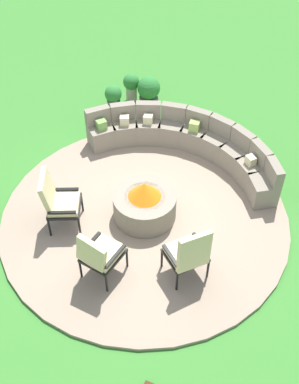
{
  "coord_description": "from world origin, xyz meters",
  "views": [
    {
      "loc": [
        2.36,
        -5.06,
        6.15
      ],
      "look_at": [
        0.0,
        0.2,
        0.45
      ],
      "focal_mm": 44.32,
      "sensor_mm": 36.0,
      "label": 1
    }
  ],
  "objects": [
    {
      "name": "potted_plant_0",
      "position": [
        -1.94,
        2.6,
        0.37
      ],
      "size": [
        0.37,
        0.37,
        0.67
      ],
      "color": "#605B56",
      "rests_on": "ground_plane"
    },
    {
      "name": "lounge_chair_front_right",
      "position": [
        -0.09,
        -1.42,
        0.59
      ],
      "size": [
        0.61,
        0.65,
        1.02
      ],
      "rotation": [
        0.0,
        0.0,
        6.15
      ],
      "color": "black",
      "rests_on": "patio_circle"
    },
    {
      "name": "curved_stone_bench",
      "position": [
        0.09,
        1.79,
        0.38
      ],
      "size": [
        3.98,
        1.47,
        0.8
      ],
      "color": "gray",
      "rests_on": "patio_circle"
    },
    {
      "name": "potted_plant_2",
      "position": [
        -1.8,
        3.21,
        0.38
      ],
      "size": [
        0.37,
        0.37,
        0.66
      ],
      "color": "#A89E8E",
      "rests_on": "ground_plane"
    },
    {
      "name": "potted_plant_1",
      "position": [
        -1.34,
        3.16,
        0.38
      ],
      "size": [
        0.51,
        0.51,
        0.72
      ],
      "color": "#605B56",
      "rests_on": "ground_plane"
    },
    {
      "name": "lounge_chair_back_left",
      "position": [
        1.12,
        -0.88,
        0.61
      ],
      "size": [
        0.77,
        0.8,
        1.06
      ],
      "rotation": [
        0.0,
        0.0,
        7.17
      ],
      "color": "black",
      "rests_on": "patio_circle"
    },
    {
      "name": "lounge_chair_front_left",
      "position": [
        -1.22,
        -0.74,
        0.62
      ],
      "size": [
        0.75,
        0.78,
        1.09
      ],
      "rotation": [
        0.0,
        0.0,
        5.16
      ],
      "color": "black",
      "rests_on": "patio_circle"
    },
    {
      "name": "patio_circle",
      "position": [
        0.0,
        0.0,
        0.03
      ],
      "size": [
        4.99,
        4.99,
        0.06
      ],
      "primitive_type": "cylinder",
      "color": "gray",
      "rests_on": "ground_plane"
    },
    {
      "name": "ground_plane",
      "position": [
        0.0,
        0.0,
        0.0
      ],
      "size": [
        24.0,
        24.0,
        0.0
      ],
      "primitive_type": "plane",
      "color": "#387A2D"
    },
    {
      "name": "fire_pit",
      "position": [
        0.0,
        0.0,
        0.36
      ],
      "size": [
        1.08,
        1.08,
        0.76
      ],
      "color": "gray",
      "rests_on": "patio_circle"
    }
  ]
}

